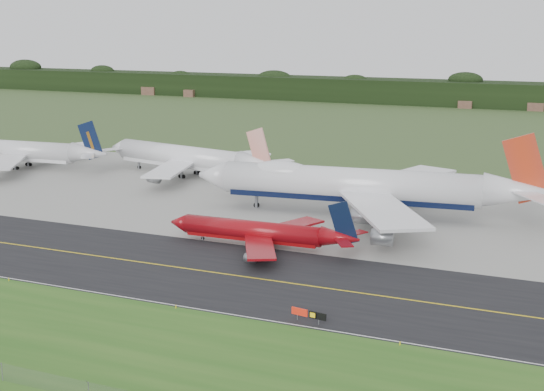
{
  "coord_description": "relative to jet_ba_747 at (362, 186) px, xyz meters",
  "views": [
    {
      "loc": [
        53.77,
        -109.65,
        40.14
      ],
      "look_at": [
        -1.99,
        22.0,
        7.52
      ],
      "focal_mm": 50.0,
      "sensor_mm": 36.0,
      "label": 1
    }
  ],
  "objects": [
    {
      "name": "jet_star_tail",
      "position": [
        -54.73,
        22.93,
        -1.53
      ],
      "size": [
        56.68,
        46.69,
        15.03
      ],
      "color": "white",
      "rests_on": "ground"
    },
    {
      "name": "taxiway_sign",
      "position": [
        10.15,
        -60.18,
        -5.28
      ],
      "size": [
        5.33,
        1.04,
        1.79
      ],
      "color": "slate",
      "rests_on": "ground"
    },
    {
      "name": "edge_marker_left",
      "position": [
        -39.86,
        -62.67,
        -6.29
      ],
      "size": [
        0.16,
        0.16,
        0.5
      ],
      "primitive_type": "cylinder",
      "color": "yellow",
      "rests_on": "ground"
    },
    {
      "name": "taxiway_centreline",
      "position": [
        -10.25,
        -46.17,
        -6.51
      ],
      "size": [
        400.0,
        0.4,
        0.0
      ],
      "primitive_type": "cube",
      "color": "gold",
      "rests_on": "taxiway"
    },
    {
      "name": "edge_marker_center",
      "position": [
        -9.3,
        -62.67,
        -6.29
      ],
      "size": [
        0.16,
        0.16,
        0.5
      ],
      "primitive_type": "cylinder",
      "color": "yellow",
      "rests_on": "ground"
    },
    {
      "name": "jet_red_737",
      "position": [
        -10.19,
        -29.56,
        -3.77
      ],
      "size": [
        37.15,
        30.36,
        10.05
      ],
      "color": "maroon",
      "rests_on": "ground"
    },
    {
      "name": "ground",
      "position": [
        -10.25,
        -42.17,
        -6.54
      ],
      "size": [
        600.0,
        600.0,
        0.0
      ],
      "primitive_type": "plane",
      "color": "#32431F",
      "rests_on": "ground"
    },
    {
      "name": "apron",
      "position": [
        -10.25,
        8.83,
        -6.54
      ],
      "size": [
        400.0,
        78.0,
        0.01
      ],
      "primitive_type": "cube",
      "color": "gray",
      "rests_on": "ground"
    },
    {
      "name": "perimeter_fence",
      "position": [
        -10.25,
        -90.17,
        -5.44
      ],
      "size": [
        320.0,
        0.1,
        320.0
      ],
      "color": "slate",
      "rests_on": "ground"
    },
    {
      "name": "jet_ba_747",
      "position": [
        0.0,
        0.0,
        0.0
      ],
      "size": [
        76.53,
        63.04,
        19.23
      ],
      "color": "silver",
      "rests_on": "ground"
    },
    {
      "name": "jet_navy_gold",
      "position": [
        -104.41,
        15.02,
        -1.8
      ],
      "size": [
        55.95,
        48.59,
        14.43
      ],
      "color": "silver",
      "rests_on": "ground"
    },
    {
      "name": "taxiway",
      "position": [
        -10.25,
        -46.17,
        -6.53
      ],
      "size": [
        400.0,
        32.0,
        0.02
      ],
      "primitive_type": "cube",
      "color": "black",
      "rests_on": "ground"
    },
    {
      "name": "grass_verge",
      "position": [
        -10.25,
        -77.17,
        -6.54
      ],
      "size": [
        400.0,
        30.0,
        0.01
      ],
      "primitive_type": "cube",
      "color": "#235318",
      "rests_on": "ground"
    },
    {
      "name": "edge_marker_right",
      "position": [
        23.51,
        -62.67,
        -6.29
      ],
      "size": [
        0.16,
        0.16,
        0.5
      ],
      "primitive_type": "cylinder",
      "color": "yellow",
      "rests_on": "ground"
    },
    {
      "name": "horizon_treeline",
      "position": [
        -10.25,
        231.6,
        -1.07
      ],
      "size": [
        700.0,
        25.0,
        12.0
      ],
      "color": "black",
      "rests_on": "ground"
    },
    {
      "name": "taxiway_edge_line",
      "position": [
        -10.25,
        -61.67,
        -6.51
      ],
      "size": [
        400.0,
        0.25,
        0.0
      ],
      "primitive_type": "cube",
      "color": "silver",
      "rests_on": "taxiway"
    }
  ]
}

